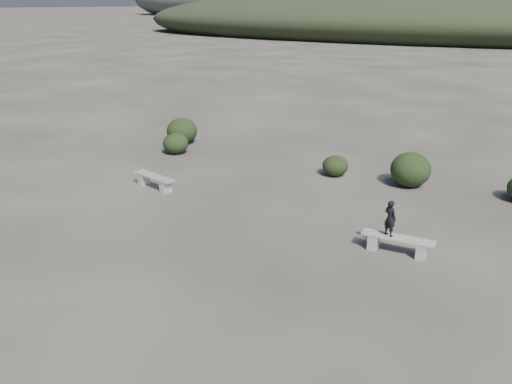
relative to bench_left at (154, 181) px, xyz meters
The scene contains 8 objects.
ground 6.11m from the bench_left, 45.48° to the right, with size 1200.00×1200.00×0.00m, color #2C2822.
bench_left is the anchor object (origin of this frame).
bench_right 9.07m from the bench_left, ahead, with size 1.96×0.60×0.48m.
seated_person 8.84m from the bench_left, ahead, with size 0.37×0.24×1.01m, color black.
shrub_a 4.49m from the bench_left, 120.13° to the left, with size 1.14×1.14×0.93m, color black.
shrub_c 6.96m from the bench_left, 43.50° to the left, with size 1.01×1.01×0.80m, color black.
shrub_d 9.39m from the bench_left, 33.16° to the left, with size 1.46×1.46×1.27m, color black.
shrub_f 6.22m from the bench_left, 120.16° to the left, with size 1.45×1.45×1.23m, color black.
Camera 1 is at (7.87, -8.27, 6.37)m, focal length 35.00 mm.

